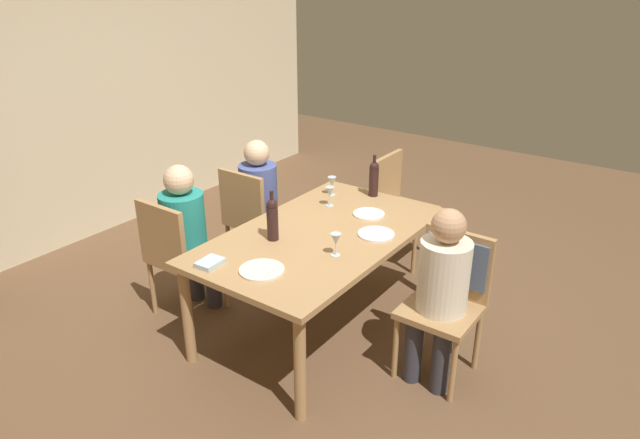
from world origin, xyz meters
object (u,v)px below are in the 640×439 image
(chair_far_right, at_px, (252,215))
(dinner_plate_guest_left, at_px, (376,234))
(dining_table, at_px, (320,243))
(wine_bottle_dark_red, at_px, (374,178))
(wine_glass_near_left, at_px, (332,182))
(wine_glass_centre, at_px, (330,192))
(dinner_plate_host, at_px, (262,270))
(wine_bottle_tall_green, at_px, (272,218))
(wine_glass_near_right, at_px, (336,240))
(chair_near, at_px, (451,283))
(person_man_guest, at_px, (187,229))
(chair_right_end, at_px, (398,200))
(person_man_bearded, at_px, (441,285))
(dinner_plate_guest_right, at_px, (369,214))
(chair_far_left, at_px, (176,251))
(person_woman_host, at_px, (261,196))

(chair_far_right, distance_m, dinner_plate_guest_left, 1.25)
(dining_table, distance_m, wine_bottle_dark_red, 0.83)
(wine_glass_near_left, bearing_deg, wine_glass_centre, -149.61)
(wine_glass_centre, relative_size, dinner_plate_guest_left, 0.60)
(wine_glass_centre, distance_m, dinner_plate_host, 1.09)
(dinner_plate_host, bearing_deg, wine_bottle_tall_green, 30.93)
(wine_glass_near_right, bearing_deg, dinner_plate_guest_left, -8.01)
(chair_far_right, height_order, wine_glass_near_left, chair_far_right)
(chair_near, xyz_separation_m, wine_bottle_tall_green, (-0.38, 1.10, 0.29))
(chair_far_right, relative_size, person_man_guest, 0.80)
(person_man_guest, height_order, dinner_plate_host, person_man_guest)
(chair_right_end, height_order, wine_bottle_tall_green, wine_bottle_tall_green)
(chair_right_end, relative_size, person_man_bearded, 0.81)
(dinner_plate_guest_right, bearing_deg, dining_table, 166.60)
(chair_far_right, bearing_deg, person_man_guest, -90.00)
(chair_far_left, distance_m, dinner_plate_guest_right, 1.40)
(chair_far_left, relative_size, dinner_plate_host, 3.41)
(dining_table, distance_m, person_man_guest, 0.98)
(person_man_bearded, distance_m, wine_bottle_tall_green, 1.15)
(person_woman_host, bearing_deg, dinner_plate_guest_left, -10.79)
(chair_far_left, height_order, dinner_plate_host, chair_far_left)
(wine_glass_near_left, bearing_deg, person_woman_host, 109.16)
(dining_table, relative_size, person_man_bearded, 1.57)
(person_man_guest, distance_m, wine_glass_near_right, 1.19)
(wine_glass_near_left, relative_size, wine_glass_centre, 1.00)
(wine_glass_centre, distance_m, wine_glass_near_right, 0.80)
(chair_right_end, bearing_deg, dining_table, 3.93)
(wine_glass_centre, bearing_deg, chair_right_end, -9.13)
(wine_glass_centre, bearing_deg, chair_far_right, 100.00)
(person_woman_host, height_order, dinner_plate_guest_right, person_woman_host)
(dinner_plate_guest_right, bearing_deg, chair_right_end, 13.46)
(chair_far_right, height_order, wine_glass_near_right, chair_far_right)
(dinner_plate_host, bearing_deg, wine_glass_centre, 13.15)
(chair_right_end, bearing_deg, dinner_plate_guest_left, 20.84)
(dining_table, height_order, person_man_guest, person_man_guest)
(wine_bottle_tall_green, relative_size, dinner_plate_guest_left, 1.39)
(dining_table, distance_m, dinner_plate_guest_right, 0.47)
(wine_glass_near_left, bearing_deg, person_man_bearded, -117.75)
(dining_table, distance_m, chair_far_left, 1.03)
(wine_bottle_dark_red, bearing_deg, person_man_guest, 144.46)
(wine_bottle_tall_green, xyz_separation_m, wine_bottle_dark_red, (1.06, -0.13, -0.01))
(chair_far_left, distance_m, dinner_plate_guest_left, 1.42)
(dining_table, height_order, wine_glass_near_left, wine_glass_near_left)
(dining_table, xyz_separation_m, dinner_plate_guest_left, (0.19, -0.32, 0.08))
(wine_glass_near_left, distance_m, dinner_plate_host, 1.30)
(dining_table, relative_size, chair_right_end, 1.94)
(person_man_bearded, xyz_separation_m, wine_bottle_dark_red, (0.83, 0.96, 0.23))
(chair_far_right, xyz_separation_m, wine_glass_near_right, (-0.52, -1.17, 0.31))
(chair_far_left, xyz_separation_m, person_woman_host, (0.91, -0.00, 0.12))
(wine_bottle_dark_red, distance_m, wine_glass_near_left, 0.33)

